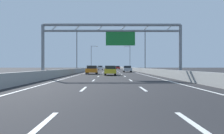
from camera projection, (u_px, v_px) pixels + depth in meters
ground_plane at (111, 69)px, 102.21m from camera, size 260.00×260.00×0.00m
lane_dash_left_0 at (42, 125)px, 5.70m from camera, size 0.16×3.00×0.01m
lane_dash_left_1 at (84, 89)px, 14.70m from camera, size 0.16×3.00×0.01m
lane_dash_left_2 at (94, 80)px, 23.70m from camera, size 0.16×3.00×0.01m
lane_dash_left_3 at (98, 76)px, 32.70m from camera, size 0.16×3.00×0.01m
lane_dash_left_4 at (101, 74)px, 41.70m from camera, size 0.16×3.00×0.01m
lane_dash_left_5 at (102, 73)px, 50.70m from camera, size 0.16×3.00×0.01m
lane_dash_left_6 at (104, 72)px, 59.70m from camera, size 0.16×3.00×0.01m
lane_dash_left_7 at (104, 71)px, 68.70m from camera, size 0.16×3.00×0.01m
lane_dash_left_8 at (105, 70)px, 77.70m from camera, size 0.16×3.00×0.01m
lane_dash_left_9 at (106, 70)px, 86.70m from camera, size 0.16×3.00×0.01m
lane_dash_left_10 at (106, 70)px, 95.70m from camera, size 0.16×3.00×0.01m
lane_dash_left_11 at (106, 69)px, 104.70m from camera, size 0.16×3.00×0.01m
lane_dash_left_12 at (107, 69)px, 113.70m from camera, size 0.16×3.00×0.01m
lane_dash_left_13 at (107, 69)px, 122.70m from camera, size 0.16×3.00×0.01m
lane_dash_left_14 at (107, 69)px, 131.70m from camera, size 0.16×3.00×0.01m
lane_dash_left_15 at (107, 69)px, 140.70m from camera, size 0.16×3.00×0.01m
lane_dash_left_16 at (108, 68)px, 149.70m from camera, size 0.16×3.00×0.01m
lane_dash_left_17 at (108, 68)px, 158.70m from camera, size 0.16×3.00×0.01m
lane_dash_right_0 at (195, 125)px, 5.73m from camera, size 0.16×3.00×0.01m
lane_dash_right_1 at (143, 89)px, 14.73m from camera, size 0.16×3.00×0.01m
lane_dash_right_2 at (131, 80)px, 23.73m from camera, size 0.16×3.00×0.01m
lane_dash_right_3 at (125, 76)px, 32.73m from camera, size 0.16×3.00×0.01m
lane_dash_right_4 at (122, 74)px, 41.73m from camera, size 0.16×3.00×0.01m
lane_dash_right_5 at (120, 73)px, 50.73m from camera, size 0.16×3.00×0.01m
lane_dash_right_6 at (118, 72)px, 59.73m from camera, size 0.16×3.00×0.01m
lane_dash_right_7 at (117, 71)px, 68.73m from camera, size 0.16×3.00×0.01m
lane_dash_right_8 at (116, 70)px, 77.73m from camera, size 0.16×3.00×0.01m
lane_dash_right_9 at (116, 70)px, 86.73m from camera, size 0.16×3.00×0.01m
lane_dash_right_10 at (115, 70)px, 95.73m from camera, size 0.16×3.00×0.01m
lane_dash_right_11 at (115, 69)px, 104.73m from camera, size 0.16×3.00×0.01m
lane_dash_right_12 at (114, 69)px, 113.73m from camera, size 0.16×3.00×0.01m
lane_dash_right_13 at (114, 69)px, 122.73m from camera, size 0.16×3.00×0.01m
lane_dash_right_14 at (114, 69)px, 131.73m from camera, size 0.16×3.00×0.01m
lane_dash_right_15 at (114, 69)px, 140.73m from camera, size 0.16×3.00×0.01m
lane_dash_right_16 at (113, 68)px, 149.72m from camera, size 0.16×3.00×0.01m
lane_dash_right_17 at (113, 68)px, 158.72m from camera, size 0.16×3.00×0.01m
edge_line_left at (96, 70)px, 90.17m from camera, size 0.16×176.00×0.01m
edge_line_right at (125, 70)px, 90.25m from camera, size 0.16×176.00×0.01m
barrier_left at (96, 68)px, 112.16m from camera, size 0.45×220.00×0.95m
barrier_right at (125, 68)px, 112.26m from camera, size 0.45×220.00×0.95m
sign_gantry at (113, 36)px, 28.29m from camera, size 16.38×0.36×6.36m
streetlamp_left_mid at (78, 48)px, 54.75m from camera, size 2.58×0.28×9.50m
streetlamp_right_mid at (144, 48)px, 54.86m from camera, size 2.58×0.28×9.50m
streetlamp_left_far at (92, 56)px, 96.56m from camera, size 2.58×0.28×9.50m
streetlamp_right_far at (129, 56)px, 96.68m from camera, size 2.58×0.28×9.50m
green_car at (117, 67)px, 127.69m from camera, size 1.71×4.37×1.53m
silver_car at (127, 69)px, 56.29m from camera, size 1.85×4.46×1.48m
white_car at (100, 68)px, 87.22m from camera, size 1.73×4.41×1.55m
red_car at (118, 67)px, 112.39m from camera, size 1.88×4.31×1.54m
orange_car at (92, 70)px, 42.29m from camera, size 1.88×4.14×1.49m
yellow_car at (110, 70)px, 37.19m from camera, size 1.73×4.68×1.46m
blue_car at (110, 67)px, 139.62m from camera, size 1.82×4.41×1.38m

